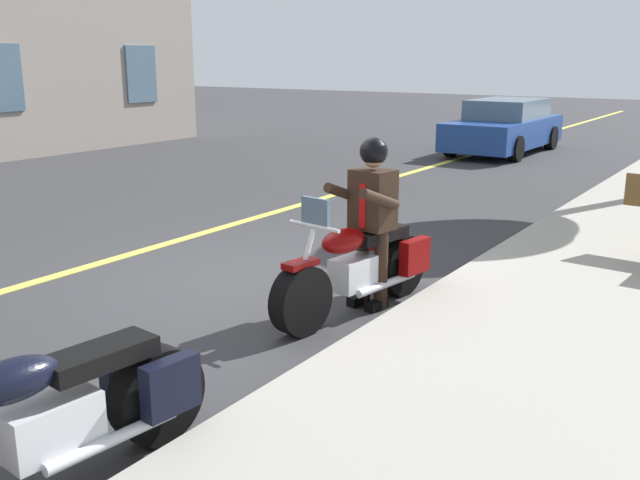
{
  "coord_description": "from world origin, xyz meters",
  "views": [
    {
      "loc": [
        6.07,
        5.03,
        2.51
      ],
      "look_at": [
        0.41,
        1.24,
        0.75
      ],
      "focal_mm": 40.09,
      "sensor_mm": 36.0,
      "label": 1
    }
  ],
  "objects": [
    {
      "name": "ground_plane",
      "position": [
        0.0,
        0.0,
        0.0
      ],
      "size": [
        80.0,
        80.0,
        0.0
      ],
      "primitive_type": "plane",
      "color": "#333335"
    },
    {
      "name": "lane_center_stripe",
      "position": [
        0.0,
        -2.0,
        0.01
      ],
      "size": [
        60.0,
        0.16,
        0.01
      ],
      "primitive_type": "cube",
      "color": "#E5DB4C",
      "rests_on": "ground_plane"
    },
    {
      "name": "motorcycle_main",
      "position": [
        0.16,
        1.55,
        0.45
      ],
      "size": [
        2.22,
        0.79,
        1.26
      ],
      "color": "black",
      "rests_on": "ground_plane"
    },
    {
      "name": "rider_main",
      "position": [
        -0.03,
        1.58,
        1.04
      ],
      "size": [
        0.68,
        0.61,
        1.74
      ],
      "color": "black",
      "rests_on": "ground_plane"
    },
    {
      "name": "motorcycle_parked",
      "position": [
        3.77,
        1.65,
        0.45
      ],
      "size": [
        2.22,
        0.75,
        1.26
      ],
      "color": "black",
      "rests_on": "ground_plane"
    },
    {
      "name": "car_silver",
      "position": [
        -12.54,
        -1.5,
        0.69
      ],
      "size": [
        4.6,
        1.92,
        1.4
      ],
      "color": "navy",
      "rests_on": "ground_plane"
    }
  ]
}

